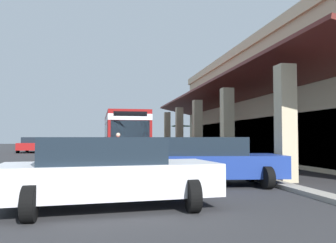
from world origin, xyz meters
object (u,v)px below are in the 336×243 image
transit_bus (124,132)px  parked_sedan_blue (208,161)px  parked_sedan_red (33,145)px  parked_sedan_white (108,172)px  potted_palm (181,145)px  pedestrian (118,147)px

transit_bus → parked_sedan_blue: size_ratio=2.45×
transit_bus → parked_sedan_red: bearing=-140.3°
parked_sedan_red → parked_sedan_white: size_ratio=0.99×
transit_bus → potted_palm: 8.07m
transit_bus → pedestrian: transit_bus is taller
transit_bus → parked_sedan_blue: bearing=6.7°
transit_bus → potted_palm: size_ratio=4.17×
parked_sedan_white → pedestrian: 10.66m
parked_sedan_red → potted_palm: 14.35m
potted_palm → transit_bus: bearing=-43.5°
transit_bus → potted_palm: transit_bus is taller
parked_sedan_white → potted_palm: bearing=164.3°
transit_bus → parked_sedan_white: bearing=-3.9°
parked_sedan_red → parked_sedan_blue: size_ratio=0.98×
parked_sedan_red → transit_bus: bearing=39.7°
parked_sedan_red → potted_palm: bearing=73.4°
parked_sedan_blue → pedestrian: bearing=-162.2°
transit_bus → parked_sedan_red: 12.94m
parked_sedan_white → parked_sedan_blue: bearing=134.3°
transit_bus → pedestrian: 7.67m
parked_sedan_white → potted_palm: 24.96m
potted_palm → pedestrian: bearing=-24.7°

